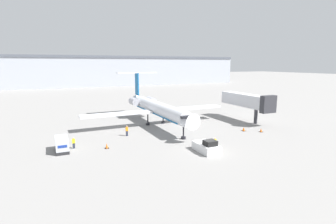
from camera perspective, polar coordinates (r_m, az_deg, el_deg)
name	(u,v)px	position (r m, az deg, el deg)	size (l,w,h in m)	color
ground_plane	(207,152)	(37.60, 8.52, -8.58)	(600.00, 600.00, 0.00)	gray
terminal_building	(87,71)	(151.02, -17.24, 8.51)	(180.00, 16.80, 16.48)	#9EA3AD
airplane_main	(157,108)	(52.60, -2.52, 0.97)	(29.77, 27.55, 10.19)	silver
pushback_tug	(206,147)	(37.44, 8.36, -7.52)	(2.30, 4.29, 1.89)	silver
luggage_cart	(62,144)	(39.98, -22.10, -6.56)	(1.70, 3.67, 2.04)	#232326
worker_near_tug	(215,143)	(38.53, 10.15, -6.71)	(0.40, 0.25, 1.77)	#232838
worker_by_wing	(127,130)	(45.38, -8.95, -3.99)	(0.40, 0.26, 1.84)	#232838
worker_on_apron	(74,143)	(40.80, -19.86, -6.29)	(0.40, 0.24, 1.67)	#232838
traffic_cone_left	(107,146)	(39.59, -13.18, -7.21)	(0.56, 0.56, 0.76)	black
traffic_cone_right	(244,129)	(50.24, 16.15, -3.61)	(0.66, 0.66, 0.72)	black
traffic_cone_mid	(261,130)	(50.47, 19.59, -3.76)	(0.59, 0.59, 0.68)	black
jet_bridge	(247,101)	(58.39, 16.84, 2.39)	(3.20, 13.81, 6.19)	#2D2D33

